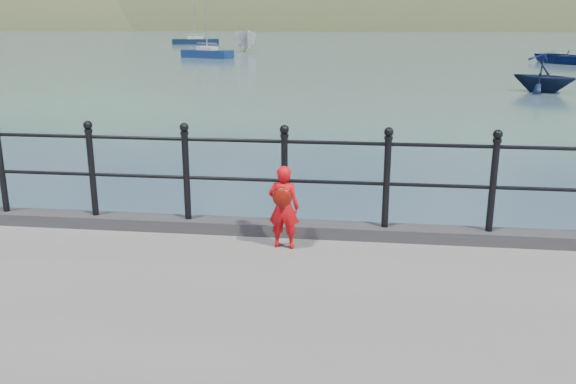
# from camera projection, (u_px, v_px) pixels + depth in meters

# --- Properties ---
(ground) EXTENTS (600.00, 600.00, 0.00)m
(ground) POSITION_uv_depth(u_px,v_px,m) (240.00, 300.00, 7.92)
(ground) COLOR #2D4251
(ground) RESTS_ON ground
(kerb) EXTENTS (60.00, 0.30, 0.15)m
(kerb) POSITION_uv_depth(u_px,v_px,m) (236.00, 226.00, 7.48)
(kerb) COLOR #28282B
(kerb) RESTS_ON quay
(railing) EXTENTS (18.11, 0.11, 1.20)m
(railing) POSITION_uv_depth(u_px,v_px,m) (235.00, 167.00, 7.27)
(railing) COLOR black
(railing) RESTS_ON kerb
(far_shore) EXTENTS (830.00, 200.00, 156.00)m
(far_shore) POSITION_uv_depth(u_px,v_px,m) (461.00, 86.00, 237.77)
(far_shore) COLOR #333A21
(far_shore) RESTS_ON ground
(child) EXTENTS (0.37, 0.32, 0.96)m
(child) POSITION_uv_depth(u_px,v_px,m) (284.00, 206.00, 6.86)
(child) COLOR red
(child) RESTS_ON quay
(launch_blue) EXTENTS (5.22, 6.04, 1.05)m
(launch_blue) POSITION_uv_depth(u_px,v_px,m) (561.00, 57.00, 48.29)
(launch_blue) COLOR navy
(launch_blue) RESTS_ON ground
(launch_white) EXTENTS (3.63, 6.23, 2.26)m
(launch_white) POSITION_uv_depth(u_px,v_px,m) (246.00, 41.00, 64.47)
(launch_white) COLOR silver
(launch_white) RESTS_ON ground
(launch_navy) EXTENTS (3.88, 3.78, 1.56)m
(launch_navy) POSITION_uv_depth(u_px,v_px,m) (544.00, 76.00, 29.54)
(launch_navy) COLOR black
(launch_navy) RESTS_ON ground
(sailboat_left) EXTENTS (6.49, 3.42, 8.79)m
(sailboat_left) POSITION_uv_depth(u_px,v_px,m) (196.00, 42.00, 82.26)
(sailboat_left) COLOR black
(sailboat_left) RESTS_ON ground
(sailboat_port) EXTENTS (5.03, 3.27, 7.15)m
(sailboat_port) POSITION_uv_depth(u_px,v_px,m) (207.00, 54.00, 54.58)
(sailboat_port) COLOR navy
(sailboat_port) RESTS_ON ground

